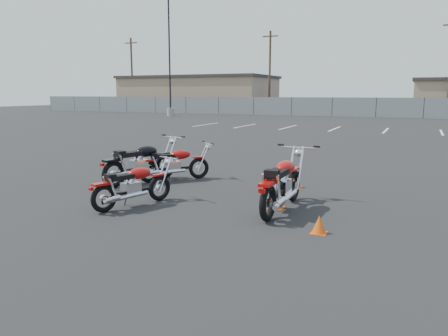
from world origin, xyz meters
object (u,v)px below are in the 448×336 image
at_px(motorcycle_third_red, 133,185).
at_px(motorcycle_rear_red, 282,184).
at_px(motorcycle_front_red, 174,164).
at_px(motorcycle_second_black, 141,163).

bearing_deg(motorcycle_third_red, motorcycle_rear_red, 18.32).
xyz_separation_m(motorcycle_front_red, motorcycle_third_red, (0.58, -2.56, -0.01)).
relative_size(motorcycle_front_red, motorcycle_second_black, 0.74).
xyz_separation_m(motorcycle_front_red, motorcycle_second_black, (-0.60, -0.61, 0.08)).
distance_m(motorcycle_second_black, motorcycle_rear_red, 4.07).
bearing_deg(motorcycle_second_black, motorcycle_rear_red, -14.66).
relative_size(motorcycle_second_black, motorcycle_rear_red, 0.97).
height_order(motorcycle_front_red, motorcycle_third_red, motorcycle_front_red).
bearing_deg(motorcycle_front_red, motorcycle_rear_red, -26.17).
bearing_deg(motorcycle_rear_red, motorcycle_second_black, 165.34).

